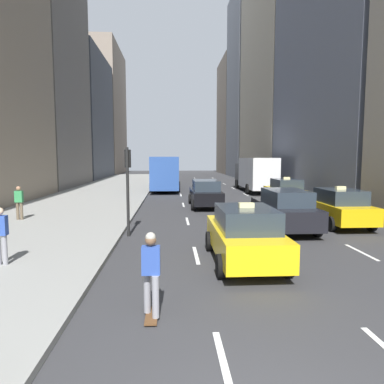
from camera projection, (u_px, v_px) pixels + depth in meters
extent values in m
cube|color=gray|center=(102.00, 193.00, 29.68)|extent=(8.00, 66.00, 0.15)
cube|color=white|center=(224.00, 365.00, 5.27)|extent=(0.12, 2.00, 0.01)
cube|color=white|center=(196.00, 255.00, 11.22)|extent=(0.12, 2.00, 0.01)
cube|color=white|center=(187.00, 221.00, 17.18)|extent=(0.12, 2.00, 0.01)
cube|color=white|center=(183.00, 205.00, 23.14)|extent=(0.12, 2.00, 0.01)
cube|color=white|center=(181.00, 195.00, 29.10)|extent=(0.12, 2.00, 0.01)
cube|color=white|center=(179.00, 189.00, 35.06)|extent=(0.12, 2.00, 0.01)
cube|color=white|center=(178.00, 184.00, 41.02)|extent=(0.12, 2.00, 0.01)
cube|color=white|center=(177.00, 181.00, 46.98)|extent=(0.12, 2.00, 0.01)
cube|color=white|center=(177.00, 178.00, 52.93)|extent=(0.12, 2.00, 0.01)
cube|color=white|center=(280.00, 254.00, 11.39)|extent=(0.12, 2.00, 0.01)
cube|color=white|center=(242.00, 220.00, 17.35)|extent=(0.12, 2.00, 0.01)
cube|color=white|center=(224.00, 204.00, 23.31)|extent=(0.12, 2.00, 0.01)
cube|color=white|center=(213.00, 195.00, 29.27)|extent=(0.12, 2.00, 0.01)
cube|color=white|center=(206.00, 188.00, 35.23)|extent=(0.12, 2.00, 0.01)
cube|color=white|center=(201.00, 184.00, 41.18)|extent=(0.12, 2.00, 0.01)
cube|color=white|center=(197.00, 181.00, 47.14)|extent=(0.12, 2.00, 0.01)
cube|color=white|center=(195.00, 178.00, 53.10)|extent=(0.12, 2.00, 0.01)
cube|color=white|center=(361.00, 252.00, 11.56)|extent=(0.12, 2.00, 0.01)
cube|color=white|center=(296.00, 220.00, 17.52)|extent=(0.12, 2.00, 0.01)
cube|color=white|center=(265.00, 204.00, 23.48)|extent=(0.12, 2.00, 0.01)
cube|color=white|center=(246.00, 195.00, 29.44)|extent=(0.12, 2.00, 0.01)
cube|color=white|center=(233.00, 188.00, 35.39)|extent=(0.12, 2.00, 0.01)
cube|color=white|center=(224.00, 184.00, 41.35)|extent=(0.12, 2.00, 0.01)
cube|color=white|center=(218.00, 181.00, 47.31)|extent=(0.12, 2.00, 0.01)
cube|color=white|center=(212.00, 178.00, 53.27)|extent=(0.12, 2.00, 0.01)
cube|color=slate|center=(45.00, 50.00, 35.38)|extent=(6.00, 13.14, 28.49)
cube|color=#4C515B|center=(84.00, 117.00, 51.16)|extent=(6.00, 16.00, 18.33)
cube|color=gray|center=(106.00, 112.00, 68.08)|extent=(6.00, 17.30, 24.55)
cube|color=#A89E89|center=(279.00, 31.00, 40.90)|extent=(6.00, 16.11, 36.50)
cube|color=gray|center=(250.00, 86.00, 55.93)|extent=(6.00, 11.53, 29.64)
cube|color=gray|center=(235.00, 118.00, 69.01)|extent=(6.00, 12.59, 22.41)
cube|color=yellow|center=(244.00, 239.00, 10.41)|extent=(1.80, 4.40, 0.76)
cube|color=#28333D|center=(246.00, 218.00, 10.08)|extent=(1.58, 2.29, 0.64)
cube|color=#F2E599|center=(246.00, 205.00, 10.04)|extent=(0.44, 0.20, 0.14)
cylinder|color=black|center=(209.00, 241.00, 11.75)|extent=(0.22, 0.66, 0.66)
cylinder|color=black|center=(261.00, 240.00, 11.86)|extent=(0.22, 0.66, 0.66)
cylinder|color=black|center=(221.00, 266.00, 9.04)|extent=(0.22, 0.66, 0.66)
cylinder|color=black|center=(288.00, 265.00, 9.15)|extent=(0.22, 0.66, 0.66)
cube|color=yellow|center=(337.00, 210.00, 16.14)|extent=(1.80, 4.40, 0.76)
cube|color=#28333D|center=(340.00, 196.00, 15.80)|extent=(1.58, 2.29, 0.64)
cube|color=#F2E599|center=(341.00, 188.00, 15.76)|extent=(0.44, 0.20, 0.14)
cylinder|color=black|center=(307.00, 214.00, 17.48)|extent=(0.22, 0.66, 0.66)
cylinder|color=black|center=(341.00, 213.00, 17.58)|extent=(0.22, 0.66, 0.66)
cylinder|color=black|center=(331.00, 224.00, 14.77)|extent=(0.22, 0.66, 0.66)
cylinder|color=black|center=(372.00, 224.00, 14.87)|extent=(0.22, 0.66, 0.66)
cube|color=yellow|center=(285.00, 194.00, 23.53)|extent=(1.80, 4.40, 0.76)
cube|color=#28333D|center=(286.00, 184.00, 23.20)|extent=(1.58, 2.29, 0.64)
cube|color=#F2E599|center=(286.00, 178.00, 23.16)|extent=(0.44, 0.20, 0.14)
cylinder|color=black|center=(266.00, 197.00, 24.87)|extent=(0.22, 0.66, 0.66)
cylinder|color=black|center=(291.00, 197.00, 24.98)|extent=(0.22, 0.66, 0.66)
cylinder|color=black|center=(278.00, 202.00, 22.16)|extent=(0.22, 0.66, 0.66)
cylinder|color=black|center=(305.00, 202.00, 22.27)|extent=(0.22, 0.66, 0.66)
cube|color=black|center=(284.00, 213.00, 15.24)|extent=(1.80, 4.91, 0.82)
cube|color=#28333D|center=(286.00, 197.00, 14.88)|extent=(1.58, 2.55, 0.64)
cylinder|color=black|center=(255.00, 216.00, 16.74)|extent=(0.22, 0.66, 0.66)
cylinder|color=black|center=(291.00, 216.00, 16.85)|extent=(0.22, 0.66, 0.66)
cylinder|color=black|center=(274.00, 229.00, 13.72)|extent=(0.22, 0.66, 0.66)
cylinder|color=black|center=(317.00, 229.00, 13.82)|extent=(0.22, 0.66, 0.66)
cube|color=black|center=(205.00, 196.00, 22.17)|extent=(1.80, 4.87, 0.78)
cube|color=#28333D|center=(206.00, 185.00, 21.81)|extent=(1.58, 2.53, 0.64)
cylinder|color=black|center=(190.00, 199.00, 23.65)|extent=(0.22, 0.66, 0.66)
cylinder|color=black|center=(216.00, 199.00, 23.76)|extent=(0.22, 0.66, 0.66)
cylinder|color=black|center=(193.00, 205.00, 20.66)|extent=(0.22, 0.66, 0.66)
cylinder|color=black|center=(223.00, 205.00, 20.76)|extent=(0.22, 0.66, 0.66)
cube|color=#2D519E|center=(165.00, 171.00, 34.49)|extent=(2.50, 11.60, 2.90)
cube|color=#28333D|center=(166.00, 166.00, 40.16)|extent=(2.30, 0.12, 1.40)
cube|color=#28333D|center=(153.00, 168.00, 34.38)|extent=(0.08, 9.86, 1.10)
cube|color=yellow|center=(166.00, 159.00, 40.07)|extent=(1.50, 0.10, 0.36)
cylinder|color=black|center=(155.00, 182.00, 38.12)|extent=(0.30, 1.00, 1.00)
cylinder|color=black|center=(177.00, 182.00, 38.27)|extent=(0.30, 1.00, 1.00)
cylinder|color=black|center=(151.00, 187.00, 31.38)|extent=(0.30, 1.00, 1.00)
cylinder|color=black|center=(178.00, 187.00, 31.53)|extent=(0.30, 1.00, 1.00)
cube|color=#262628|center=(247.00, 174.00, 35.10)|extent=(2.10, 2.40, 2.10)
cube|color=#28333D|center=(245.00, 171.00, 36.21)|extent=(1.90, 0.10, 0.90)
cube|color=white|center=(258.00, 173.00, 30.90)|extent=(2.30, 6.00, 2.70)
cylinder|color=black|center=(237.00, 184.00, 35.14)|extent=(0.28, 0.90, 0.90)
cylinder|color=black|center=(257.00, 184.00, 35.27)|extent=(0.28, 0.90, 0.90)
cylinder|color=black|center=(248.00, 189.00, 29.77)|extent=(0.28, 0.90, 0.90)
cylinder|color=black|center=(274.00, 189.00, 29.91)|extent=(0.28, 0.90, 0.90)
cube|color=brown|center=(152.00, 315.00, 6.83)|extent=(0.24, 0.80, 0.03)
cylinder|color=black|center=(152.00, 310.00, 7.11)|extent=(0.18, 0.05, 0.05)
cylinder|color=black|center=(151.00, 323.00, 6.56)|extent=(0.18, 0.05, 0.05)
cylinder|color=gray|center=(147.00, 292.00, 6.90)|extent=(0.14, 0.14, 0.84)
cylinder|color=gray|center=(156.00, 297.00, 6.68)|extent=(0.14, 0.14, 0.84)
cube|color=#2D4CA5|center=(151.00, 260.00, 6.72)|extent=(0.36, 0.22, 0.56)
sphere|color=brown|center=(151.00, 240.00, 6.68)|extent=(0.22, 0.22, 0.22)
sphere|color=#B2AD9E|center=(151.00, 237.00, 6.67)|extent=(0.20, 0.20, 0.20)
cylinder|color=gray|center=(5.00, 250.00, 9.70)|extent=(0.14, 0.14, 0.86)
cube|color=#2D4CA5|center=(0.00, 225.00, 9.63)|extent=(0.36, 0.22, 0.56)
cylinder|color=brown|center=(18.00, 211.00, 16.78)|extent=(0.14, 0.14, 0.86)
cylinder|color=brown|center=(22.00, 211.00, 16.79)|extent=(0.14, 0.14, 0.86)
cube|color=#338C4C|center=(19.00, 197.00, 16.71)|extent=(0.36, 0.22, 0.56)
sphere|color=#9E7051|center=(18.00, 188.00, 16.67)|extent=(0.22, 0.22, 0.22)
cylinder|color=black|center=(128.00, 192.00, 13.74)|extent=(0.12, 0.12, 3.60)
cube|color=black|center=(128.00, 159.00, 13.78)|extent=(0.24, 0.20, 0.72)
sphere|color=red|center=(128.00, 153.00, 13.86)|extent=(0.14, 0.14, 0.14)
sphere|color=#4C3F14|center=(128.00, 159.00, 13.89)|extent=(0.14, 0.14, 0.14)
sphere|color=#198C2D|center=(128.00, 164.00, 13.91)|extent=(0.14, 0.14, 0.14)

